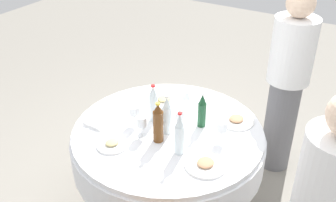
{
  "coord_description": "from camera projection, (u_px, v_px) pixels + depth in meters",
  "views": [
    {
      "loc": [
        -1.96,
        -1.16,
        2.34
      ],
      "look_at": [
        0.0,
        0.0,
        0.97
      ],
      "focal_mm": 42.33,
      "sensor_mm": 36.0,
      "label": 1
    }
  ],
  "objects": [
    {
      "name": "wine_glass_near",
      "position": [
        185.0,
        96.0,
        2.96
      ],
      "size": [
        0.07,
        0.07,
        0.15
      ],
      "color": "white",
      "rests_on": "dining_table"
    },
    {
      "name": "wine_glass_left",
      "position": [
        142.0,
        122.0,
        2.66
      ],
      "size": [
        0.07,
        0.07,
        0.15
      ],
      "color": "white",
      "rests_on": "dining_table"
    },
    {
      "name": "wine_glass_west",
      "position": [
        134.0,
        111.0,
        2.78
      ],
      "size": [
        0.07,
        0.07,
        0.15
      ],
      "color": "white",
      "rests_on": "dining_table"
    },
    {
      "name": "plate_outer",
      "position": [
        236.0,
        120.0,
        2.86
      ],
      "size": [
        0.26,
        0.26,
        0.04
      ],
      "color": "white",
      "rests_on": "dining_table"
    },
    {
      "name": "person_far",
      "position": [
        287.0,
        82.0,
        3.19
      ],
      "size": [
        0.34,
        0.34,
        1.59
      ],
      "rotation": [
        0.0,
        0.0,
        4.18
      ],
      "color": "slate",
      "rests_on": "ground_plane"
    },
    {
      "name": "dining_table",
      "position": [
        168.0,
        146.0,
        2.85
      ],
      "size": [
        1.37,
        1.37,
        0.74
      ],
      "color": "white",
      "rests_on": "ground_plane"
    },
    {
      "name": "bottle_clear_west",
      "position": [
        179.0,
        135.0,
        2.48
      ],
      "size": [
        0.06,
        0.06,
        0.31
      ],
      "color": "silver",
      "rests_on": "dining_table"
    },
    {
      "name": "plate_north",
      "position": [
        112.0,
        144.0,
        2.61
      ],
      "size": [
        0.21,
        0.21,
        0.04
      ],
      "color": "white",
      "rests_on": "dining_table"
    },
    {
      "name": "bottle_dark_green_left",
      "position": [
        202.0,
        111.0,
        2.76
      ],
      "size": [
        0.06,
        0.06,
        0.27
      ],
      "color": "#194728",
      "rests_on": "dining_table"
    },
    {
      "name": "bottle_clear_east",
      "position": [
        153.0,
        104.0,
        2.82
      ],
      "size": [
        0.06,
        0.06,
        0.29
      ],
      "color": "silver",
      "rests_on": "dining_table"
    },
    {
      "name": "bottle_brown_front",
      "position": [
        158.0,
        123.0,
        2.6
      ],
      "size": [
        0.07,
        0.07,
        0.3
      ],
      "color": "#593314",
      "rests_on": "dining_table"
    },
    {
      "name": "plate_inner",
      "position": [
        164.0,
        100.0,
        3.1
      ],
      "size": [
        0.25,
        0.25,
        0.04
      ],
      "color": "white",
      "rests_on": "dining_table"
    },
    {
      "name": "bottle_clear_far",
      "position": [
        167.0,
        116.0,
        2.68
      ],
      "size": [
        0.06,
        0.06,
        0.29
      ],
      "color": "silver",
      "rests_on": "dining_table"
    },
    {
      "name": "wine_glass_south",
      "position": [
        222.0,
        128.0,
        2.61
      ],
      "size": [
        0.07,
        0.07,
        0.15
      ],
      "color": "white",
      "rests_on": "dining_table"
    },
    {
      "name": "folded_napkin",
      "position": [
        98.0,
        122.0,
        2.84
      ],
      "size": [
        0.16,
        0.16,
        0.02
      ],
      "primitive_type": "cube",
      "rotation": [
        0.0,
        0.0,
        -0.03
      ],
      "color": "white",
      "rests_on": "dining_table"
    },
    {
      "name": "plate_mid",
      "position": [
        206.0,
        164.0,
        2.44
      ],
      "size": [
        0.26,
        0.26,
        0.04
      ],
      "color": "white",
      "rests_on": "dining_table"
    },
    {
      "name": "spoon_far",
      "position": [
        206.0,
        100.0,
        3.12
      ],
      "size": [
        0.04,
        0.18,
        0.0
      ],
      "primitive_type": "cube",
      "rotation": [
        0.0,
        0.0,
        4.83
      ],
      "color": "silver",
      "rests_on": "dining_table"
    }
  ]
}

